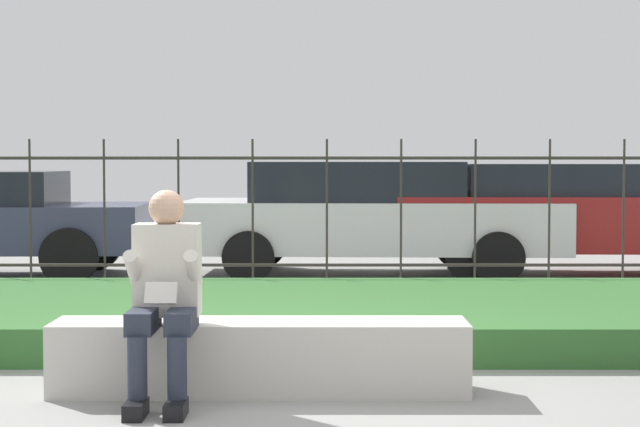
# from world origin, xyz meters

# --- Properties ---
(ground_plane) EXTENTS (60.00, 60.00, 0.00)m
(ground_plane) POSITION_xyz_m (0.00, 0.00, 0.00)
(ground_plane) COLOR gray
(stone_bench) EXTENTS (2.51, 0.47, 0.44)m
(stone_bench) POSITION_xyz_m (-0.05, 0.00, 0.19)
(stone_bench) COLOR beige
(stone_bench) RESTS_ON ground_plane
(person_seated_reader) EXTENTS (0.42, 0.73, 1.23)m
(person_seated_reader) POSITION_xyz_m (-0.59, -0.27, 0.67)
(person_seated_reader) COLOR black
(person_seated_reader) RESTS_ON ground_plane
(grass_berm) EXTENTS (9.66, 3.17, 0.27)m
(grass_berm) POSITION_xyz_m (0.00, 2.28, 0.14)
(grass_berm) COLOR #33662D
(grass_berm) RESTS_ON ground_plane
(iron_fence) EXTENTS (7.66, 0.03, 1.63)m
(iron_fence) POSITION_xyz_m (-0.00, 4.59, 0.86)
(iron_fence) COLOR #332D28
(iron_fence) RESTS_ON ground_plane
(car_parked_center) EXTENTS (4.68, 2.15, 1.39)m
(car_parked_center) POSITION_xyz_m (0.91, 6.66, 0.74)
(car_parked_center) COLOR silver
(car_parked_center) RESTS_ON ground_plane
(car_parked_right) EXTENTS (4.65, 1.96, 1.37)m
(car_parked_right) POSITION_xyz_m (3.49, 6.59, 0.75)
(car_parked_right) COLOR maroon
(car_parked_right) RESTS_ON ground_plane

